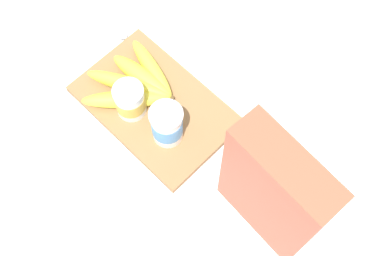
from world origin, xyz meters
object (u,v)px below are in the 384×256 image
(cutting_board, at_px, (155,106))
(cereal_box, at_px, (274,193))
(spoon, at_px, (110,31))
(yogurt_cup_back, at_px, (130,100))
(yogurt_cup_front, at_px, (167,125))
(banana_bunch, at_px, (136,83))

(cutting_board, height_order, cereal_box, cereal_box)
(spoon, bearing_deg, yogurt_cup_back, 151.55)
(yogurt_cup_front, bearing_deg, cutting_board, -22.32)
(yogurt_cup_front, distance_m, spoon, 0.31)
(cereal_box, distance_m, banana_bunch, 0.39)
(cutting_board, bearing_deg, spoon, -15.87)
(cutting_board, distance_m, cereal_box, 0.35)
(banana_bunch, distance_m, spoon, 0.17)
(banana_bunch, xyz_separation_m, spoon, (0.16, -0.06, -0.03))
(cereal_box, height_order, spoon, cereal_box)
(cutting_board, bearing_deg, cereal_box, 177.65)
(yogurt_cup_back, relative_size, spoon, 0.64)
(banana_bunch, bearing_deg, cereal_box, 177.91)
(yogurt_cup_front, height_order, banana_bunch, yogurt_cup_front)
(yogurt_cup_front, height_order, spoon, yogurt_cup_front)
(banana_bunch, bearing_deg, spoon, -20.79)
(cutting_board, relative_size, cereal_box, 1.13)
(spoon, bearing_deg, yogurt_cup_front, 162.47)
(cutting_board, height_order, yogurt_cup_front, yogurt_cup_front)
(cereal_box, relative_size, spoon, 2.27)
(cereal_box, relative_size, yogurt_cup_back, 3.56)
(banana_bunch, bearing_deg, yogurt_cup_back, 126.19)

